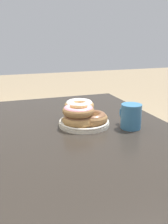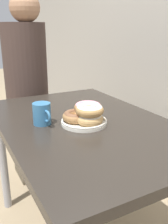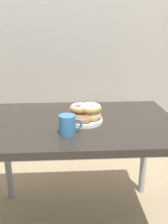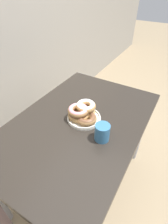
{
  "view_description": "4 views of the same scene",
  "coord_description": "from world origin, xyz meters",
  "views": [
    {
      "loc": [
        -0.92,
        0.56,
        1.11
      ],
      "look_at": [
        0.04,
        0.23,
        0.81
      ],
      "focal_mm": 40.0,
      "sensor_mm": 36.0,
      "label": 1
    },
    {
      "loc": [
        1.0,
        -0.29,
        1.18
      ],
      "look_at": [
        0.04,
        0.23,
        0.81
      ],
      "focal_mm": 40.0,
      "sensor_mm": 36.0,
      "label": 2
    },
    {
      "loc": [
        -0.05,
        -1.12,
        1.26
      ],
      "look_at": [
        0.04,
        0.23,
        0.81
      ],
      "focal_mm": 40.0,
      "sensor_mm": 36.0,
      "label": 3
    },
    {
      "loc": [
        -0.7,
        -0.21,
        1.49
      ],
      "look_at": [
        0.04,
        0.23,
        0.81
      ],
      "focal_mm": 28.0,
      "sensor_mm": 36.0,
      "label": 4
    }
  ],
  "objects": [
    {
      "name": "donut_plate",
      "position": [
        0.04,
        0.23,
        0.8
      ],
      "size": [
        0.24,
        0.23,
        0.1
      ],
      "color": "silver",
      "rests_on": "dining_table"
    },
    {
      "name": "dining_table",
      "position": [
        0.0,
        0.25,
        0.67
      ],
      "size": [
        1.16,
        0.77,
        0.75
      ],
      "color": "#28231E",
      "rests_on": "ground_plane"
    },
    {
      "name": "coffee_mug",
      "position": [
        -0.06,
        0.05,
        0.8
      ],
      "size": [
        0.12,
        0.08,
        0.1
      ],
      "color": "teal",
      "rests_on": "dining_table"
    },
    {
      "name": "ground_plane",
      "position": [
        0.0,
        0.0,
        0.0
      ],
      "size": [
        14.0,
        14.0,
        0.0
      ],
      "primitive_type": "plane",
      "color": "#937F60"
    }
  ]
}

